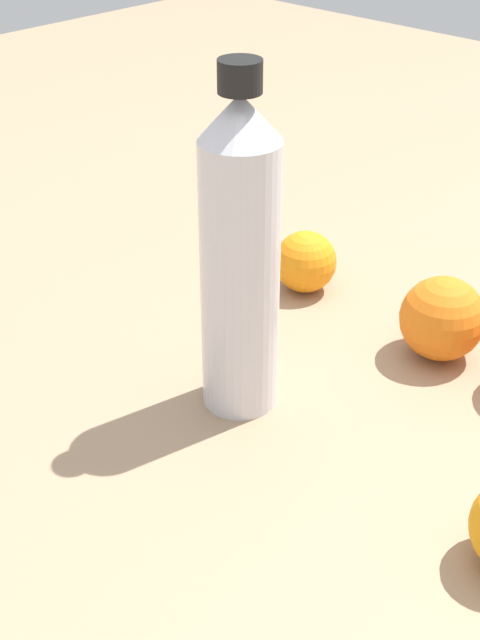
# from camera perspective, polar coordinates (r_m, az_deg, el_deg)

# --- Properties ---
(ground_plane) EXTENTS (2.40, 2.40, 0.00)m
(ground_plane) POSITION_cam_1_polar(r_m,az_deg,el_deg) (0.80, -1.32, -2.94)
(ground_plane) COLOR #9E7F60
(water_bottle) EXTENTS (0.06, 0.06, 0.29)m
(water_bottle) POSITION_cam_1_polar(r_m,az_deg,el_deg) (0.69, 0.00, 4.11)
(water_bottle) COLOR silver
(water_bottle) RESTS_ON ground_plane
(orange_1) EXTENTS (0.06, 0.06, 0.06)m
(orange_1) POSITION_cam_1_polar(r_m,az_deg,el_deg) (0.91, 4.31, 3.83)
(orange_1) COLOR orange
(orange_1) RESTS_ON ground_plane
(orange_2) EXTENTS (0.08, 0.08, 0.08)m
(orange_2) POSITION_cam_1_polar(r_m,az_deg,el_deg) (0.82, 13.09, 0.10)
(orange_2) COLOR orange
(orange_2) RESTS_ON ground_plane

